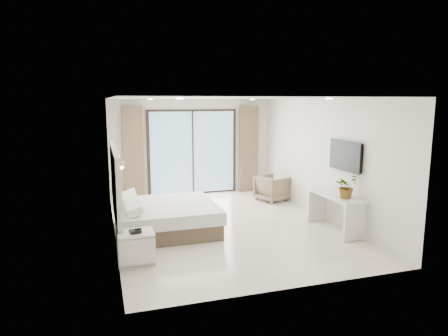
% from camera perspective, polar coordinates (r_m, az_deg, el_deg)
% --- Properties ---
extents(ground, '(6.20, 6.20, 0.00)m').
position_cam_1_polar(ground, '(8.69, 0.18, -8.13)').
color(ground, beige).
rests_on(ground, ground).
extents(room_shell, '(4.62, 6.22, 2.72)m').
position_cam_1_polar(room_shell, '(8.99, -2.43, 2.78)').
color(room_shell, silver).
rests_on(room_shell, ground).
extents(bed, '(2.01, 1.92, 0.70)m').
position_cam_1_polar(bed, '(8.30, -8.44, -6.95)').
color(bed, brown).
rests_on(bed, ground).
extents(nightstand, '(0.59, 0.48, 0.53)m').
position_cam_1_polar(nightstand, '(6.82, -12.48, -11.06)').
color(nightstand, silver).
rests_on(nightstand, ground).
extents(phone, '(0.20, 0.17, 0.06)m').
position_cam_1_polar(phone, '(6.67, -12.56, -8.83)').
color(phone, black).
rests_on(phone, nightstand).
extents(console_desk, '(0.48, 1.52, 0.77)m').
position_cam_1_polar(console_desk, '(8.51, 15.55, -4.97)').
color(console_desk, silver).
rests_on(console_desk, ground).
extents(plant, '(0.54, 0.57, 0.37)m').
position_cam_1_polar(plant, '(8.13, 17.06, -2.86)').
color(plant, '#33662D').
rests_on(plant, console_desk).
extents(armchair, '(0.88, 0.91, 0.74)m').
position_cam_1_polar(armchair, '(10.75, 6.92, -2.71)').
color(armchair, '#7F7453').
rests_on(armchair, ground).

